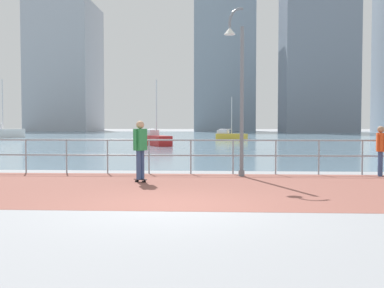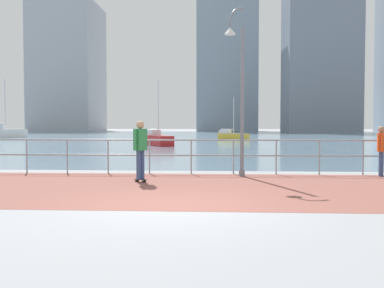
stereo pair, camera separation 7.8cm
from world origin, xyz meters
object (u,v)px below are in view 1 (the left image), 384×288
object	(u,v)px
lamppost	(238,83)
skateboarder	(140,145)
sailboat_teal	(231,136)
bystander	(381,147)
sailboat_red	(156,139)
sailboat_gray	(2,132)

from	to	relation	value
lamppost	skateboarder	size ratio (longest dim) A/B	3.03
skateboarder	sailboat_teal	xyz separation A→B (m)	(3.62, 34.29, -0.63)
bystander	sailboat_teal	world-z (taller)	sailboat_teal
sailboat_red	sailboat_teal	world-z (taller)	sailboat_red
sailboat_gray	sailboat_teal	xyz separation A→B (m)	(27.30, -6.46, -0.25)
bystander	sailboat_gray	bearing A→B (deg)	128.64
lamppost	bystander	distance (m)	4.96
sailboat_red	bystander	bearing A→B (deg)	-64.11
skateboarder	sailboat_gray	xyz separation A→B (m)	(-23.69, 40.75, -0.38)
skateboarder	sailboat_teal	world-z (taller)	sailboat_teal
bystander	skateboarder	bearing A→B (deg)	-165.49
lamppost	skateboarder	bearing A→B (deg)	-151.43
lamppost	sailboat_gray	bearing A→B (deg)	124.09
sailboat_teal	bystander	bearing A→B (deg)	-83.39
lamppost	skateboarder	distance (m)	3.74
sailboat_gray	sailboat_teal	size ratio (longest dim) A/B	1.59
sailboat_gray	sailboat_teal	distance (m)	28.06
skateboarder	bystander	size ratio (longest dim) A/B	1.10
lamppost	sailboat_teal	bearing A→B (deg)	88.64
sailboat_teal	lamppost	bearing A→B (deg)	-91.36
lamppost	sailboat_gray	distance (m)	47.39
sailboat_gray	skateboarder	bearing A→B (deg)	-59.83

